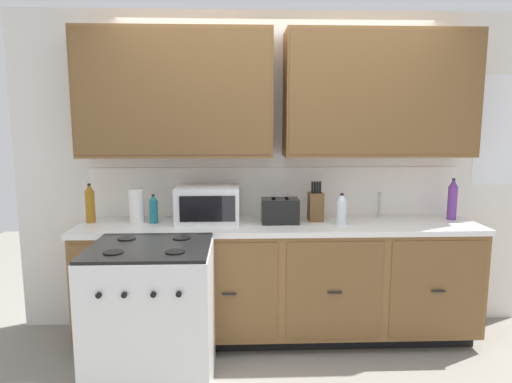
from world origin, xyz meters
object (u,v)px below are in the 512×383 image
(knife_block, at_px, (316,206))
(stove_range, at_px, (152,317))
(toaster, at_px, (280,211))
(bottle_clear, at_px, (342,209))
(bottle_amber, at_px, (90,204))
(bottle_teal, at_px, (154,209))
(microwave, at_px, (208,204))
(bottle_violet, at_px, (452,200))
(paper_towel_roll, at_px, (137,206))

(knife_block, bearing_deg, stove_range, -148.56)
(toaster, relative_size, bottle_clear, 1.17)
(bottle_amber, bearing_deg, bottle_teal, -4.46)
(microwave, bearing_deg, toaster, -4.74)
(knife_block, distance_m, bottle_clear, 0.23)
(toaster, relative_size, knife_block, 0.90)
(bottle_clear, bearing_deg, knife_block, 137.78)
(bottle_violet, distance_m, bottle_clear, 0.93)
(bottle_amber, bearing_deg, knife_block, -0.01)
(stove_range, distance_m, knife_block, 1.48)
(bottle_teal, xyz_separation_m, bottle_amber, (-0.49, 0.04, 0.04))
(paper_towel_roll, distance_m, bottle_amber, 0.36)
(knife_block, relative_size, bottle_clear, 1.29)
(stove_range, distance_m, toaster, 1.21)
(bottle_amber, bearing_deg, toaster, -3.08)
(bottle_teal, xyz_separation_m, bottle_clear, (1.42, -0.12, 0.01))
(bottle_teal, height_order, bottle_amber, bottle_amber)
(bottle_clear, xyz_separation_m, bottle_amber, (-1.91, 0.15, 0.03))
(stove_range, relative_size, bottle_amber, 3.15)
(stove_range, xyz_separation_m, knife_block, (1.16, 0.71, 0.58))
(paper_towel_roll, relative_size, bottle_teal, 1.17)
(stove_range, height_order, bottle_violet, bottle_violet)
(microwave, xyz_separation_m, bottle_teal, (-0.41, -0.01, -0.03))
(knife_block, bearing_deg, bottle_violet, 0.06)
(toaster, bearing_deg, bottle_clear, -9.45)
(stove_range, bearing_deg, bottle_violet, 17.51)
(knife_block, distance_m, bottle_violet, 1.09)
(microwave, bearing_deg, stove_range, -115.22)
(microwave, distance_m, bottle_clear, 1.02)
(toaster, xyz_separation_m, bottle_clear, (0.46, -0.08, 0.02))
(bottle_violet, xyz_separation_m, bottle_clear, (-0.92, -0.16, -0.04))
(bottle_teal, distance_m, bottle_violet, 2.34)
(paper_towel_roll, bearing_deg, microwave, -2.37)
(stove_range, relative_size, bottle_clear, 3.96)
(stove_range, xyz_separation_m, paper_towel_roll, (-0.23, 0.70, 0.60))
(bottle_clear, bearing_deg, bottle_amber, 175.39)
(knife_block, bearing_deg, microwave, -177.80)
(paper_towel_roll, xyz_separation_m, bottle_teal, (0.13, -0.03, -0.02))
(bottle_clear, bearing_deg, toaster, 170.55)
(knife_block, distance_m, bottle_teal, 1.25)
(microwave, height_order, bottle_violet, bottle_violet)
(stove_range, distance_m, paper_towel_roll, 0.95)
(paper_towel_roll, xyz_separation_m, bottle_amber, (-0.36, 0.01, 0.02))
(paper_towel_roll, height_order, bottle_violet, bottle_violet)
(stove_range, distance_m, bottle_teal, 0.89)
(toaster, distance_m, knife_block, 0.30)
(bottle_teal, bearing_deg, knife_block, 1.73)
(bottle_violet, bearing_deg, stove_range, -162.49)
(microwave, relative_size, toaster, 1.71)
(bottle_clear, bearing_deg, microwave, 173.12)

